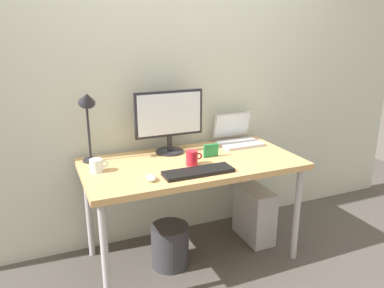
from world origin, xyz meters
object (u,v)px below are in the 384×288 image
(monitor, at_px, (169,118))
(coffee_mug, at_px, (192,158))
(mouse, at_px, (151,178))
(desk, at_px, (192,170))
(glass_cup, at_px, (97,166))
(keyboard, at_px, (198,172))
(photo_frame, at_px, (211,150))
(computer_tower, at_px, (254,213))
(wastebasket, at_px, (170,245))
(desk_lamp, at_px, (87,110))
(laptop, at_px, (237,136))

(monitor, distance_m, coffee_mug, 0.37)
(monitor, distance_m, mouse, 0.58)
(desk, height_order, glass_cup, glass_cup)
(keyboard, bearing_deg, photo_frame, 50.74)
(glass_cup, xyz_separation_m, photo_frame, (0.78, -0.02, 0.01))
(monitor, relative_size, photo_frame, 4.50)
(desk, bearing_deg, photo_frame, 10.35)
(monitor, xyz_separation_m, computer_tower, (0.62, -0.19, -0.78))
(photo_frame, xyz_separation_m, wastebasket, (-0.33, -0.06, -0.63))
(keyboard, bearing_deg, monitor, 92.70)
(wastebasket, bearing_deg, photo_frame, 10.57)
(computer_tower, bearing_deg, monitor, 162.95)
(monitor, distance_m, desk_lamp, 0.56)
(desk_lamp, bearing_deg, coffee_mug, -26.87)
(keyboard, height_order, photo_frame, photo_frame)
(desk, relative_size, desk_lamp, 2.91)
(keyboard, bearing_deg, glass_cup, 154.23)
(monitor, bearing_deg, wastebasket, -111.55)
(coffee_mug, xyz_separation_m, computer_tower, (0.57, 0.11, -0.57))
(monitor, height_order, desk_lamp, desk_lamp)
(glass_cup, height_order, computer_tower, glass_cup)
(desk_lamp, distance_m, coffee_mug, 0.74)
(desk, relative_size, wastebasket, 4.84)
(computer_tower, bearing_deg, laptop, 105.99)
(desk_lamp, relative_size, mouse, 5.53)
(monitor, height_order, mouse, monitor)
(monitor, height_order, computer_tower, monitor)
(photo_frame, relative_size, computer_tower, 0.26)
(laptop, distance_m, mouse, 0.96)
(wastebasket, bearing_deg, computer_tower, 6.05)
(mouse, bearing_deg, keyboard, -1.41)
(keyboard, bearing_deg, computer_tower, 24.11)
(mouse, relative_size, glass_cup, 0.77)
(desk, xyz_separation_m, wastebasket, (-0.18, -0.03, -0.52))
(coffee_mug, xyz_separation_m, wastebasket, (-0.15, 0.03, -0.63))
(photo_frame, bearing_deg, coffee_mug, -152.18)
(desk_lamp, relative_size, keyboard, 1.13)
(monitor, xyz_separation_m, wastebasket, (-0.11, -0.27, -0.84))
(coffee_mug, distance_m, photo_frame, 0.21)
(desk, distance_m, computer_tower, 0.72)
(keyboard, height_order, glass_cup, glass_cup)
(desk_lamp, height_order, mouse, desk_lamp)
(photo_frame, xyz_separation_m, computer_tower, (0.39, 0.01, -0.57))
(laptop, height_order, wastebasket, laptop)
(mouse, relative_size, coffee_mug, 0.81)
(computer_tower, bearing_deg, keyboard, -155.89)
(mouse, bearing_deg, coffee_mug, 24.75)
(laptop, height_order, glass_cup, laptop)
(keyboard, bearing_deg, desk_lamp, 141.25)
(desk, relative_size, coffee_mug, 13.01)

